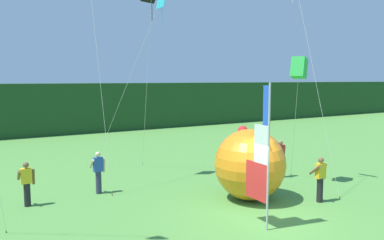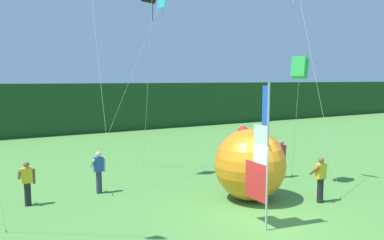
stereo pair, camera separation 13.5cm
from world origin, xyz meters
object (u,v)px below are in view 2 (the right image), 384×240
Objects in this scene: banner_flag at (261,159)px; person_mid_field at (99,171)px; person_near_banner at (27,182)px; inflatable_balloon at (250,164)px; kite_green_box_0 at (300,68)px; person_far_right at (281,158)px; kite_cyan_diamond_2 at (159,7)px; person_far_left at (321,179)px.

banner_flag reaches higher than person_mid_field.
inflatable_balloon is (7.21, -3.27, 0.48)m from person_near_banner.
person_far_right is at bearing 78.35° from kite_green_box_0.
person_mid_field is 9.01m from kite_green_box_0.
kite_cyan_diamond_2 is at bearing 17.49° from person_near_banner.
kite_green_box_0 is at bearing -48.24° from kite_cyan_diamond_2.
person_far_left is at bearing -113.72° from kite_green_box_0.
person_far_right is (10.34, -1.54, 0.08)m from person_near_banner.
person_mid_field is (2.58, 0.21, 0.04)m from person_near_banner.
kite_cyan_diamond_2 is (0.13, 7.37, 5.58)m from banner_flag.
kite_cyan_diamond_2 is at bearing 88.96° from banner_flag.
banner_flag is 3.63m from person_far_left.
kite_cyan_diamond_2 reaches higher than person_mid_field.
person_near_banner is (-5.83, 5.49, -1.24)m from banner_flag.
person_mid_field is 5.81m from inflatable_balloon.
inflatable_balloon is at bearing -24.43° from person_near_banner.
kite_cyan_diamond_2 is at bearing 103.51° from inflatable_balloon.
person_far_left is 3.46m from person_far_right.
person_far_left is at bearing -64.27° from kite_cyan_diamond_2.
person_far_right is at bearing 41.26° from banner_flag.
kite_green_box_0 is 6.79m from kite_cyan_diamond_2.
person_near_banner is 10.46m from person_far_right.
person_mid_field is at bearing -153.74° from kite_cyan_diamond_2.
person_mid_field is at bearing 4.60° from person_near_banner.
banner_flag is 2.72m from inflatable_balloon.
person_mid_field is 8.30m from person_far_left.
person_far_right is at bearing 28.92° from inflatable_balloon.
person_near_banner is 0.18× the size of kite_cyan_diamond_2.
kite_green_box_0 is at bearing 66.28° from person_far_left.
kite_cyan_diamond_2 is (-4.37, 3.42, 6.74)m from person_far_right.
person_mid_field is 1.00× the size of person_far_left.
inflatable_balloon is 0.31× the size of kite_cyan_diamond_2.
person_near_banner is 7.93m from inflatable_balloon.
person_far_left reaches higher than person_mid_field.
person_far_left is (3.35, 0.69, -1.20)m from banner_flag.
person_mid_field is 7.96m from person_far_right.
inflatable_balloon is (-3.14, -1.73, 0.40)m from person_far_right.
banner_flag is at bearing -138.74° from person_far_right.
person_far_left is (6.61, -5.01, 0.00)m from person_mid_field.
person_far_right is (1.15, 3.26, 0.04)m from person_far_left.
inflatable_balloon is (1.37, 2.22, -0.76)m from banner_flag.
person_near_banner is 0.92× the size of person_far_right.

